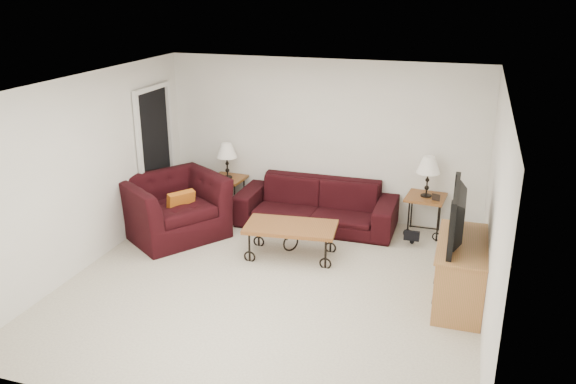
# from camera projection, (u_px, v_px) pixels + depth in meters

# --- Properties ---
(ground) EXTENTS (5.00, 5.00, 0.00)m
(ground) POSITION_uv_depth(u_px,v_px,m) (271.00, 285.00, 7.31)
(ground) COLOR beige
(ground) RESTS_ON ground
(wall_back) EXTENTS (5.00, 0.02, 2.50)m
(wall_back) POSITION_uv_depth(u_px,v_px,m) (323.00, 140.00, 9.13)
(wall_back) COLOR white
(wall_back) RESTS_ON ground
(wall_front) EXTENTS (5.00, 0.02, 2.50)m
(wall_front) POSITION_uv_depth(u_px,v_px,m) (166.00, 291.00, 4.64)
(wall_front) COLOR white
(wall_front) RESTS_ON ground
(wall_left) EXTENTS (0.02, 5.00, 2.50)m
(wall_left) POSITION_uv_depth(u_px,v_px,m) (88.00, 172.00, 7.60)
(wall_left) COLOR white
(wall_left) RESTS_ON ground
(wall_right) EXTENTS (0.02, 5.00, 2.50)m
(wall_right) POSITION_uv_depth(u_px,v_px,m) (494.00, 215.00, 6.18)
(wall_right) COLOR white
(wall_right) RESTS_ON ground
(ceiling) EXTENTS (5.00, 5.00, 0.00)m
(ceiling) POSITION_uv_depth(u_px,v_px,m) (269.00, 84.00, 6.47)
(ceiling) COLOR white
(ceiling) RESTS_ON wall_back
(doorway) EXTENTS (0.08, 0.94, 2.04)m
(doorway) POSITION_uv_depth(u_px,v_px,m) (156.00, 155.00, 9.15)
(doorway) COLOR black
(doorway) RESTS_ON ground
(sofa) EXTENTS (2.42, 0.95, 0.71)m
(sofa) POSITION_uv_depth(u_px,v_px,m) (316.00, 204.00, 8.99)
(sofa) COLOR black
(sofa) RESTS_ON ground
(side_table_left) EXTENTS (0.56, 0.56, 0.58)m
(side_table_left) POSITION_uv_depth(u_px,v_px,m) (228.00, 194.00, 9.62)
(side_table_left) COLOR brown
(side_table_left) RESTS_ON ground
(side_table_right) EXTENTS (0.60, 0.60, 0.60)m
(side_table_right) POSITION_uv_depth(u_px,v_px,m) (424.00, 215.00, 8.71)
(side_table_right) COLOR brown
(side_table_right) RESTS_ON ground
(lamp_left) EXTENTS (0.35, 0.35, 0.58)m
(lamp_left) POSITION_uv_depth(u_px,v_px,m) (227.00, 161.00, 9.42)
(lamp_left) COLOR black
(lamp_left) RESTS_ON side_table_left
(lamp_right) EXTENTS (0.37, 0.37, 0.60)m
(lamp_right) POSITION_uv_depth(u_px,v_px,m) (428.00, 177.00, 8.51)
(lamp_right) COLOR black
(lamp_right) RESTS_ON side_table_right
(photo_frame_left) EXTENTS (0.12, 0.03, 0.10)m
(photo_frame_left) POSITION_uv_depth(u_px,v_px,m) (215.00, 177.00, 9.41)
(photo_frame_left) COLOR black
(photo_frame_left) RESTS_ON side_table_left
(photo_frame_right) EXTENTS (0.12, 0.05, 0.10)m
(photo_frame_right) POSITION_uv_depth(u_px,v_px,m) (436.00, 197.00, 8.42)
(photo_frame_right) COLOR black
(photo_frame_right) RESTS_ON side_table_right
(coffee_table) EXTENTS (1.29, 0.79, 0.46)m
(coffee_table) POSITION_uv_depth(u_px,v_px,m) (291.00, 241.00, 8.01)
(coffee_table) COLOR brown
(coffee_table) RESTS_ON ground
(armchair) EXTENTS (1.77, 1.81, 0.89)m
(armchair) POSITION_uv_depth(u_px,v_px,m) (174.00, 207.00, 8.63)
(armchair) COLOR black
(armchair) RESTS_ON ground
(throw_pillow) EXTENTS (0.32, 0.39, 0.40)m
(throw_pillow) POSITION_uv_depth(u_px,v_px,m) (181.00, 205.00, 8.51)
(throw_pillow) COLOR #B66B17
(throw_pillow) RESTS_ON armchair
(tv_stand) EXTENTS (0.53, 1.28, 0.77)m
(tv_stand) POSITION_uv_depth(u_px,v_px,m) (460.00, 272.00, 6.82)
(tv_stand) COLOR #AC6540
(tv_stand) RESTS_ON ground
(television) EXTENTS (0.15, 1.14, 0.66)m
(television) POSITION_uv_depth(u_px,v_px,m) (465.00, 215.00, 6.58)
(television) COLOR black
(television) RESTS_ON tv_stand
(backpack) EXTENTS (0.41, 0.37, 0.43)m
(backpack) POSITION_uv_depth(u_px,v_px,m) (413.00, 230.00, 8.40)
(backpack) COLOR black
(backpack) RESTS_ON ground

